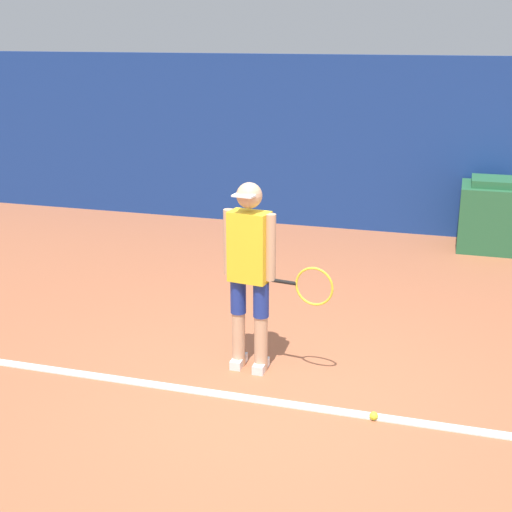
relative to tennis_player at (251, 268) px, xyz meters
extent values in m
plane|color=#B76642|center=(0.36, -0.50, -0.94)|extent=(24.00, 24.00, 0.00)
cube|color=navy|center=(0.36, 4.95, 0.34)|extent=(24.00, 0.10, 2.57)
cube|color=white|center=(0.36, -0.55, -0.94)|extent=(21.60, 0.10, 0.01)
cylinder|color=tan|center=(-0.12, 0.02, -0.69)|extent=(0.12, 0.12, 0.52)
cylinder|color=navy|center=(-0.12, 0.02, -0.27)|extent=(0.14, 0.14, 0.32)
cube|color=white|center=(-0.12, 0.02, -0.90)|extent=(0.10, 0.24, 0.08)
cylinder|color=tan|center=(0.09, -0.01, -0.69)|extent=(0.12, 0.12, 0.52)
cylinder|color=navy|center=(0.09, -0.01, -0.27)|extent=(0.14, 0.14, 0.32)
cube|color=white|center=(0.09, -0.01, -0.90)|extent=(0.10, 0.24, 0.08)
cube|color=yellow|center=(-0.01, 0.00, 0.19)|extent=(0.36, 0.25, 0.61)
sphere|color=tan|center=(-0.01, 0.00, 0.64)|extent=(0.22, 0.22, 0.22)
cube|color=white|center=(-0.03, -0.10, 0.66)|extent=(0.20, 0.14, 0.02)
cylinder|color=tan|center=(-0.21, 0.03, 0.21)|extent=(0.09, 0.09, 0.58)
cylinder|color=tan|center=(0.18, -0.03, 0.21)|extent=(0.09, 0.09, 0.58)
cylinder|color=black|center=(0.30, -0.04, -0.08)|extent=(0.24, 0.07, 0.03)
torus|color=yellow|center=(0.57, -0.08, -0.08)|extent=(0.34, 0.07, 0.34)
sphere|color=#D1E533|center=(1.17, -0.59, -0.91)|extent=(0.07, 0.07, 0.07)
cube|color=#28663D|center=(2.09, 4.45, -0.50)|extent=(0.81, 0.81, 0.89)
cube|color=#28663D|center=(2.09, 4.45, 0.00)|extent=(0.57, 0.57, 0.10)
camera|label=1|loc=(1.67, -5.56, 1.96)|focal=50.00mm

